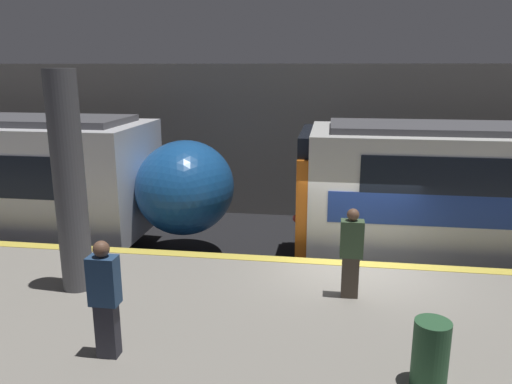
# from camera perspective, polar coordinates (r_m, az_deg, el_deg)

# --- Properties ---
(ground_plane) EXTENTS (120.00, 120.00, 0.00)m
(ground_plane) POSITION_cam_1_polar(r_m,az_deg,el_deg) (10.73, 11.18, -12.91)
(ground_plane) COLOR black
(platform) EXTENTS (40.00, 5.01, 1.05)m
(platform) POSITION_cam_1_polar(r_m,az_deg,el_deg) (8.29, 12.11, -17.56)
(platform) COLOR gray
(platform) RESTS_ON ground
(station_rear_barrier) EXTENTS (50.00, 0.15, 4.91)m
(station_rear_barrier) POSITION_cam_1_polar(r_m,az_deg,el_deg) (16.17, 10.66, 5.49)
(station_rear_barrier) COLOR #9E998E
(station_rear_barrier) RESTS_ON ground
(support_pillar_near) EXTENTS (0.53, 0.53, 3.76)m
(support_pillar_near) POSITION_cam_1_polar(r_m,az_deg,el_deg) (8.93, -20.54, 0.90)
(support_pillar_near) COLOR #56565B
(support_pillar_near) RESTS_ON platform
(person_waiting) EXTENTS (0.38, 0.24, 1.55)m
(person_waiting) POSITION_cam_1_polar(r_m,az_deg,el_deg) (8.49, 10.83, -6.68)
(person_waiting) COLOR #473D33
(person_waiting) RESTS_ON platform
(person_walking) EXTENTS (0.38, 0.24, 1.64)m
(person_walking) POSITION_cam_1_polar(r_m,az_deg,el_deg) (6.97, -16.87, -11.39)
(person_walking) COLOR #2D2D38
(person_walking) RESTS_ON platform
(trash_bin) EXTENTS (0.44, 0.44, 0.85)m
(trash_bin) POSITION_cam_1_polar(r_m,az_deg,el_deg) (6.68, 19.32, -17.03)
(trash_bin) COLOR #2D5B38
(trash_bin) RESTS_ON platform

